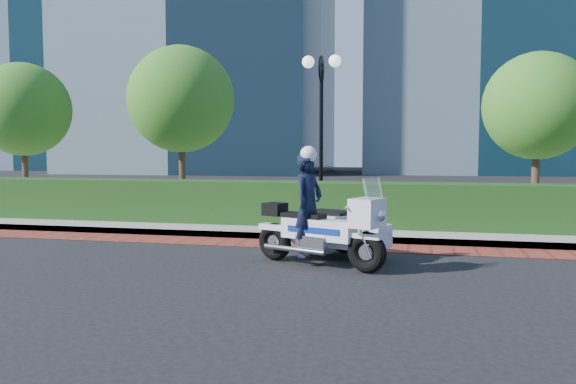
% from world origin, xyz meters
% --- Properties ---
extents(ground, '(120.00, 120.00, 0.00)m').
position_xyz_m(ground, '(0.00, 0.00, 0.00)').
color(ground, black).
rests_on(ground, ground).
extents(brick_strip, '(60.00, 1.00, 0.01)m').
position_xyz_m(brick_strip, '(0.00, 1.50, 0.01)').
color(brick_strip, maroon).
rests_on(brick_strip, ground).
extents(sidewalk, '(60.00, 8.00, 0.15)m').
position_xyz_m(sidewalk, '(0.00, 6.00, 0.07)').
color(sidewalk, gray).
rests_on(sidewalk, ground).
extents(hedge_main, '(18.00, 1.20, 1.00)m').
position_xyz_m(hedge_main, '(0.00, 3.60, 0.65)').
color(hedge_main, '#113414').
rests_on(hedge_main, sidewalk).
extents(lamppost, '(1.02, 0.70, 4.21)m').
position_xyz_m(lamppost, '(1.00, 5.20, 2.96)').
color(lamppost, black).
rests_on(lamppost, sidewalk).
extents(tree_a, '(3.00, 3.00, 4.58)m').
position_xyz_m(tree_a, '(-9.00, 6.50, 3.22)').
color(tree_a, '#332319').
rests_on(tree_a, sidewalk).
extents(tree_b, '(3.20, 3.20, 4.89)m').
position_xyz_m(tree_b, '(-3.50, 6.50, 3.43)').
color(tree_b, '#332319').
rests_on(tree_b, sidewalk).
extents(tree_c, '(2.80, 2.80, 4.30)m').
position_xyz_m(tree_c, '(6.50, 6.50, 3.05)').
color(tree_c, '#332319').
rests_on(tree_c, sidewalk).
extents(tower_far_left, '(16.00, 14.00, 34.00)m').
position_xyz_m(tower_far_left, '(-36.00, 46.00, 17.00)').
color(tower_far_left, black).
rests_on(tower_far_left, ground).
extents(police_motorcycle, '(2.30, 2.14, 1.95)m').
position_xyz_m(police_motorcycle, '(1.98, -0.13, 0.67)').
color(police_motorcycle, black).
rests_on(police_motorcycle, ground).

